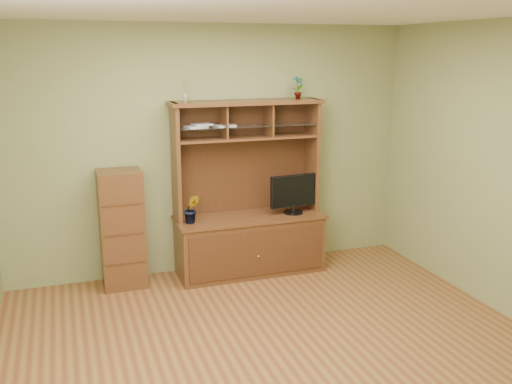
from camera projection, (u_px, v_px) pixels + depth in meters
name	position (u px, v px, depth m)	size (l,w,h in m)	color
room	(278.00, 191.00, 4.42)	(4.54, 4.04, 2.74)	brown
media_hutch	(249.00, 226.00, 6.31)	(1.66, 0.61, 1.90)	#452213
monitor	(294.00, 193.00, 6.31)	(0.55, 0.21, 0.44)	black
orchid_plant	(192.00, 209.00, 5.96)	(0.17, 0.14, 0.31)	#335F20
top_plant	(298.00, 87.00, 6.21)	(0.13, 0.09, 0.25)	#3A6322
reed_diffuser	(185.00, 92.00, 5.82)	(0.05, 0.05, 0.27)	silver
magazines	(207.00, 126.00, 5.97)	(0.56, 0.22, 0.04)	silver
side_cabinet	(122.00, 229.00, 5.90)	(0.44, 0.40, 1.23)	#452213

